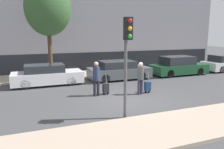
# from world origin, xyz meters

# --- Properties ---
(ground_plane) EXTENTS (80.00, 80.00, 0.00)m
(ground_plane) POSITION_xyz_m (0.00, 0.00, 0.00)
(ground_plane) COLOR #424244
(sidewalk_near) EXTENTS (28.00, 2.50, 0.12)m
(sidewalk_near) POSITION_xyz_m (0.00, -3.75, 0.06)
(sidewalk_near) COLOR tan
(sidewalk_near) RESTS_ON ground_plane
(sidewalk_far) EXTENTS (28.00, 3.00, 0.12)m
(sidewalk_far) POSITION_xyz_m (0.00, 7.00, 0.06)
(sidewalk_far) COLOR tan
(sidewalk_far) RESTS_ON ground_plane
(building_facade) EXTENTS (28.00, 2.30, 11.79)m
(building_facade) POSITION_xyz_m (0.00, 10.32, 5.88)
(building_facade) COLOR slate
(building_facade) RESTS_ON ground_plane
(parked_car_0) EXTENTS (4.36, 1.72, 1.32)m
(parked_car_0) POSITION_xyz_m (-3.46, 4.65, 0.63)
(parked_car_0) COLOR silver
(parked_car_0) RESTS_ON ground_plane
(parked_car_1) EXTENTS (4.37, 1.92, 1.34)m
(parked_car_1) POSITION_xyz_m (1.52, 4.64, 0.63)
(parked_car_1) COLOR #4C5156
(parked_car_1) RESTS_ON ground_plane
(parked_car_2) EXTENTS (4.50, 1.81, 1.49)m
(parked_car_2) POSITION_xyz_m (6.61, 4.51, 0.69)
(parked_car_2) COLOR #194728
(parked_car_2) RESTS_ON ground_plane
(parked_car_3) EXTENTS (3.93, 1.82, 1.41)m
(parked_car_3) POSITION_xyz_m (11.60, 4.62, 0.66)
(parked_car_3) COLOR silver
(parked_car_3) RESTS_ON ground_plane
(pedestrian_left) EXTENTS (0.35, 0.34, 1.83)m
(pedestrian_left) POSITION_xyz_m (-1.24, 1.10, 1.05)
(pedestrian_left) COLOR #23232D
(pedestrian_left) RESTS_ON ground_plane
(trolley_left) EXTENTS (0.34, 0.29, 1.17)m
(trolley_left) POSITION_xyz_m (-0.70, 1.17, 0.37)
(trolley_left) COLOR #262628
(trolley_left) RESTS_ON ground_plane
(pedestrian_right) EXTENTS (0.34, 0.34, 1.76)m
(pedestrian_right) POSITION_xyz_m (1.06, 0.53, 1.00)
(pedestrian_right) COLOR #383347
(pedestrian_right) RESTS_ON ground_plane
(trolley_right) EXTENTS (0.34, 0.29, 1.17)m
(trolley_right) POSITION_xyz_m (1.59, 0.66, 0.37)
(trolley_right) COLOR navy
(trolley_right) RESTS_ON ground_plane
(traffic_light) EXTENTS (0.28, 0.47, 3.83)m
(traffic_light) POSITION_xyz_m (-1.10, -2.36, 2.73)
(traffic_light) COLOR #515154
(traffic_light) RESTS_ON ground_plane
(parked_bicycle) EXTENTS (1.77, 0.06, 0.96)m
(parked_bicycle) POSITION_xyz_m (-1.45, 7.40, 0.49)
(parked_bicycle) COLOR black
(parked_bicycle) RESTS_ON sidewalk_far
(bare_tree_near_crossing) EXTENTS (3.09, 3.09, 6.73)m
(bare_tree_near_crossing) POSITION_xyz_m (-3.05, 6.13, 4.94)
(bare_tree_near_crossing) COLOR #4C3826
(bare_tree_near_crossing) RESTS_ON sidewalk_far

